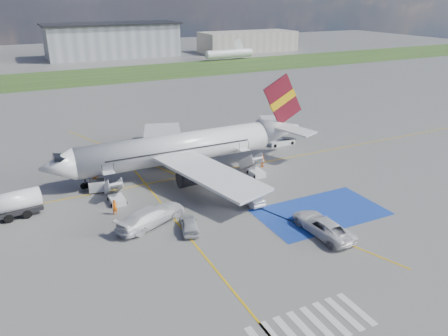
{
  "coord_description": "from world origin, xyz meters",
  "views": [
    {
      "loc": [
        -18.6,
        -37.56,
        22.26
      ],
      "look_at": [
        2.41,
        4.65,
        3.5
      ],
      "focal_mm": 35.0,
      "sensor_mm": 36.0,
      "label": 1
    }
  ],
  "objects_px": {
    "fuel_tanker": "(0,210)",
    "car_silver_b": "(250,197)",
    "airliner": "(187,147)",
    "van_white_a": "(323,223)",
    "belt_loader": "(282,143)",
    "car_silver_a": "(189,224)",
    "gpu_cart": "(97,187)",
    "van_white_b": "(151,213)"
  },
  "relations": [
    {
      "from": "van_white_a",
      "to": "belt_loader",
      "type": "bearing_deg",
      "value": -116.8
    },
    {
      "from": "belt_loader",
      "to": "van_white_b",
      "type": "distance_m",
      "value": 30.78
    },
    {
      "from": "gpu_cart",
      "to": "van_white_a",
      "type": "bearing_deg",
      "value": -36.47
    },
    {
      "from": "car_silver_a",
      "to": "van_white_a",
      "type": "xyz_separation_m",
      "value": [
        11.75,
        -6.38,
        0.37
      ]
    },
    {
      "from": "gpu_cart",
      "to": "van_white_b",
      "type": "height_order",
      "value": "van_white_b"
    },
    {
      "from": "car_silver_a",
      "to": "car_silver_b",
      "type": "bearing_deg",
      "value": -147.57
    },
    {
      "from": "gpu_cart",
      "to": "van_white_a",
      "type": "relative_size",
      "value": 0.36
    },
    {
      "from": "van_white_a",
      "to": "van_white_b",
      "type": "relative_size",
      "value": 0.93
    },
    {
      "from": "car_silver_a",
      "to": "car_silver_b",
      "type": "height_order",
      "value": "car_silver_a"
    },
    {
      "from": "airliner",
      "to": "belt_loader",
      "type": "distance_m",
      "value": 18.14
    },
    {
      "from": "gpu_cart",
      "to": "car_silver_b",
      "type": "distance_m",
      "value": 18.5
    },
    {
      "from": "gpu_cart",
      "to": "car_silver_b",
      "type": "bearing_deg",
      "value": -24.66
    },
    {
      "from": "belt_loader",
      "to": "car_silver_b",
      "type": "xyz_separation_m",
      "value": [
        -14.96,
        -16.01,
        0.37
      ]
    },
    {
      "from": "car_silver_a",
      "to": "car_silver_b",
      "type": "xyz_separation_m",
      "value": [
        8.58,
        2.74,
        -0.01
      ]
    },
    {
      "from": "fuel_tanker",
      "to": "gpu_cart",
      "type": "bearing_deg",
      "value": 7.17
    },
    {
      "from": "fuel_tanker",
      "to": "car_silver_a",
      "type": "xyz_separation_m",
      "value": [
        17.0,
        -10.9,
        -0.49
      ]
    },
    {
      "from": "fuel_tanker",
      "to": "belt_loader",
      "type": "height_order",
      "value": "fuel_tanker"
    },
    {
      "from": "airliner",
      "to": "gpu_cart",
      "type": "height_order",
      "value": "airliner"
    },
    {
      "from": "van_white_b",
      "to": "van_white_a",
      "type": "bearing_deg",
      "value": -147.61
    },
    {
      "from": "car_silver_a",
      "to": "van_white_a",
      "type": "distance_m",
      "value": 13.37
    },
    {
      "from": "gpu_cart",
      "to": "car_silver_b",
      "type": "xyz_separation_m",
      "value": [
        14.98,
        -10.86,
        -0.0
      ]
    },
    {
      "from": "belt_loader",
      "to": "gpu_cart",
      "type": "bearing_deg",
      "value": -170.0
    },
    {
      "from": "belt_loader",
      "to": "car_silver_b",
      "type": "distance_m",
      "value": 21.91
    },
    {
      "from": "fuel_tanker",
      "to": "car_silver_b",
      "type": "distance_m",
      "value": 26.86
    },
    {
      "from": "fuel_tanker",
      "to": "belt_loader",
      "type": "bearing_deg",
      "value": 3.85
    },
    {
      "from": "airliner",
      "to": "fuel_tanker",
      "type": "xyz_separation_m",
      "value": [
        -22.99,
        -4.38,
        -2.18
      ]
    },
    {
      "from": "belt_loader",
      "to": "car_silver_b",
      "type": "height_order",
      "value": "car_silver_b"
    },
    {
      "from": "airliner",
      "to": "car_silver_b",
      "type": "bearing_deg",
      "value": -78.32
    },
    {
      "from": "car_silver_b",
      "to": "airliner",
      "type": "bearing_deg",
      "value": -81.77
    },
    {
      "from": "airliner",
      "to": "fuel_tanker",
      "type": "relative_size",
      "value": 4.27
    },
    {
      "from": "gpu_cart",
      "to": "belt_loader",
      "type": "distance_m",
      "value": 30.38
    },
    {
      "from": "belt_loader",
      "to": "van_white_b",
      "type": "bearing_deg",
      "value": -149.12
    },
    {
      "from": "belt_loader",
      "to": "airliner",
      "type": "bearing_deg",
      "value": -168.58
    },
    {
      "from": "airliner",
      "to": "van_white_a",
      "type": "xyz_separation_m",
      "value": [
        5.76,
        -21.66,
        -2.3
      ]
    },
    {
      "from": "airliner",
      "to": "van_white_b",
      "type": "relative_size",
      "value": 5.88
    },
    {
      "from": "airliner",
      "to": "van_white_a",
      "type": "height_order",
      "value": "airliner"
    },
    {
      "from": "fuel_tanker",
      "to": "van_white_a",
      "type": "height_order",
      "value": "fuel_tanker"
    },
    {
      "from": "fuel_tanker",
      "to": "car_silver_a",
      "type": "distance_m",
      "value": 20.2
    },
    {
      "from": "car_silver_a",
      "to": "van_white_a",
      "type": "height_order",
      "value": "van_white_a"
    },
    {
      "from": "belt_loader",
      "to": "van_white_b",
      "type": "xyz_separation_m",
      "value": [
        -26.47,
        -15.68,
        0.88
      ]
    },
    {
      "from": "airliner",
      "to": "car_silver_a",
      "type": "xyz_separation_m",
      "value": [
        -5.99,
        -15.28,
        -2.67
      ]
    },
    {
      "from": "belt_loader",
      "to": "car_silver_a",
      "type": "distance_m",
      "value": 30.09
    }
  ]
}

